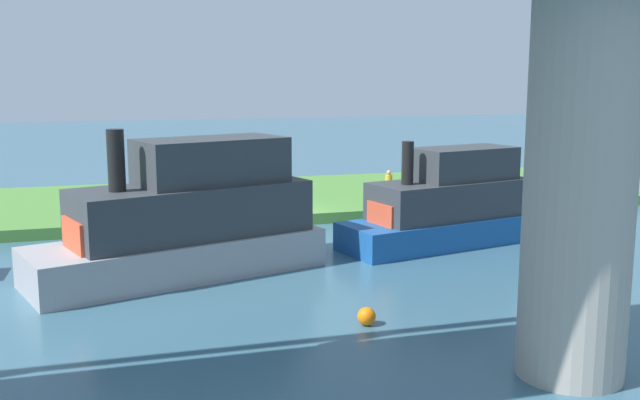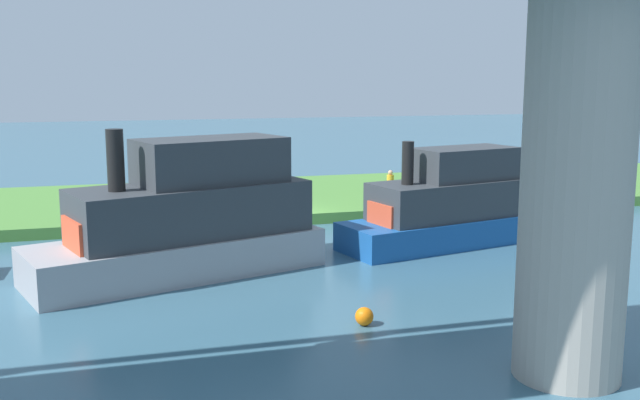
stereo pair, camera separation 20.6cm
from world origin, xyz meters
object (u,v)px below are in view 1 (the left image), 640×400
mooring_post (386,196)px  person_on_bank (389,184)px  bridge_pylon (580,189)px  marker_buoy (367,316)px  pontoon_yellow (446,206)px  houseboat_blue (186,220)px

mooring_post → person_on_bank: bearing=-114.8°
bridge_pylon → mooring_post: bridge_pylon is taller
person_on_bank → marker_buoy: bearing=66.5°
bridge_pylon → pontoon_yellow: size_ratio=0.98×
pontoon_yellow → marker_buoy: (6.27, 8.12, -1.30)m
person_on_bank → houseboat_blue: (11.19, 9.94, 0.64)m
houseboat_blue → pontoon_yellow: bearing=-171.4°
pontoon_yellow → marker_buoy: 10.34m
person_on_bank → pontoon_yellow: 8.43m
pontoon_yellow → marker_buoy: size_ratio=17.15×
bridge_pylon → mooring_post: 19.13m
pontoon_yellow → houseboat_blue: houseboat_blue is taller
person_on_bank → houseboat_blue: bearing=41.6°
bridge_pylon → pontoon_yellow: 13.13m
mooring_post → marker_buoy: 15.53m
person_on_bank → marker_buoy: 18.00m
person_on_bank → pontoon_yellow: (0.90, 8.37, 0.35)m
mooring_post → houseboat_blue: size_ratio=0.09×
person_on_bank → marker_buoy: person_on_bank is taller
mooring_post → houseboat_blue: 12.78m
marker_buoy → bridge_pylon: bearing=126.5°
person_on_bank → pontoon_yellow: pontoon_yellow is taller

